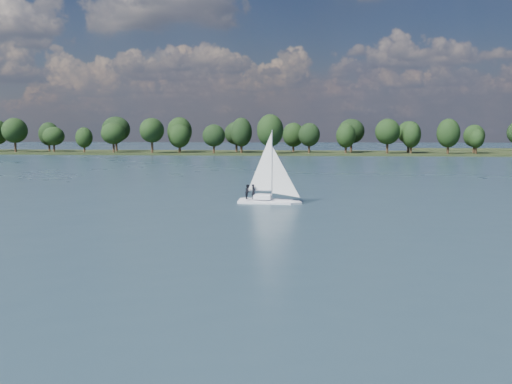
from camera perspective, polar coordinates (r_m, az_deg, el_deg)
ground at (r=123.53m, az=5.30°, el=1.78°), size 700.00×700.00×0.00m
far_shore at (r=235.36m, az=5.35°, el=3.83°), size 660.00×40.00×1.50m
sailboat at (r=73.04m, az=1.01°, el=0.99°), size 7.68×2.95×9.85m
treeline at (r=232.44m, az=0.53°, el=5.82°), size 562.23×74.39×17.63m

